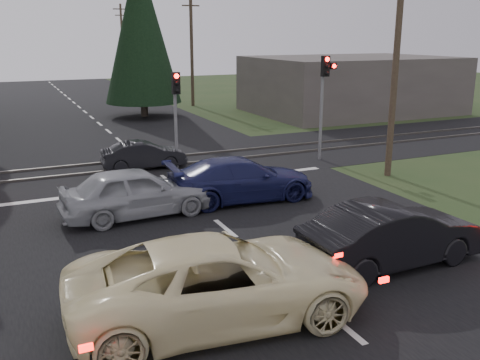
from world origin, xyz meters
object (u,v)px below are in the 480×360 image
traffic_signal_center (176,103)px  utility_pole_mid (192,45)px  dark_car_far (144,155)px  cream_coupe (220,280)px  silver_car (136,192)px  blue_sedan (241,179)px  dark_hatchback (392,235)px  utility_pole_far (122,41)px  traffic_signal_right (325,87)px  utility_pole_near (396,58)px

traffic_signal_center → utility_pole_mid: bearing=68.8°
dark_car_far → cream_coupe: bearing=175.8°
cream_coupe → utility_pole_mid: bearing=-13.0°
utility_pole_mid → silver_car: utility_pole_mid is taller
blue_sedan → dark_car_far: (-1.93, 5.87, -0.16)m
dark_hatchback → utility_pole_mid: bearing=-12.1°
traffic_signal_center → utility_pole_far: bearing=80.4°
blue_sedan → utility_pole_far: bearing=-4.5°
cream_coupe → dark_car_far: size_ratio=1.71×
traffic_signal_right → silver_car: size_ratio=1.00×
traffic_signal_center → dark_hatchback: (1.80, -11.76, -2.01)m
silver_car → dark_car_far: 6.32m
cream_coupe → dark_car_far: cream_coupe is taller
traffic_signal_right → silver_car: 10.88m
utility_pole_far → silver_car: size_ratio=1.91×
silver_car → dark_car_far: (1.80, 6.06, -0.21)m
utility_pole_mid → dark_car_far: bearing=-115.3°
utility_pole_near → utility_pole_mid: bearing=90.0°
utility_pole_mid → dark_hatchback: bearing=-100.4°
blue_sedan → silver_car: bearing=96.5°
silver_car → dark_car_far: bearing=-19.1°
utility_pole_mid → dark_hatchback: (-5.70, -31.08, -3.93)m
traffic_signal_right → dark_hatchback: traffic_signal_right is taller
traffic_signal_center → utility_pole_far: 44.99m
utility_pole_far → silver_car: (-10.64, -49.80, -3.92)m
dark_hatchback → silver_car: size_ratio=1.02×
silver_car → cream_coupe: bearing=177.5°
traffic_signal_center → dark_hatchback: bearing=-81.3°
traffic_signal_right → utility_pole_near: size_ratio=0.52×
dark_hatchback → utility_pole_near: bearing=-40.5°
silver_car → traffic_signal_right: bearing=-68.8°
utility_pole_near → dark_hatchback: (-5.70, -7.08, -3.93)m
traffic_signal_center → dark_hatchback: size_ratio=0.85×
traffic_signal_right → cream_coupe: size_ratio=0.77×
silver_car → blue_sedan: bearing=-89.6°
traffic_signal_right → dark_hatchback: bearing=-114.2°
traffic_signal_right → dark_car_far: traffic_signal_right is taller
utility_pole_mid → cream_coupe: size_ratio=1.48×
traffic_signal_center → utility_pole_mid: utility_pole_mid is taller
utility_pole_far → dark_hatchback: bearing=-95.8°
cream_coupe → silver_car: size_ratio=1.30×
dark_hatchback → blue_sedan: (-1.20, 6.48, -0.04)m
dark_hatchback → dark_car_far: bearing=12.6°
traffic_signal_right → dark_hatchback: 11.85m
traffic_signal_right → blue_sedan: (-5.96, -4.08, -2.56)m
utility_pole_near → utility_pole_far: bearing=90.0°
utility_pole_far → silver_car: bearing=-102.1°
cream_coupe → dark_hatchback: cream_coupe is taller
traffic_signal_right → traffic_signal_center: 6.68m
traffic_signal_center → dark_car_far: size_ratio=1.15×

